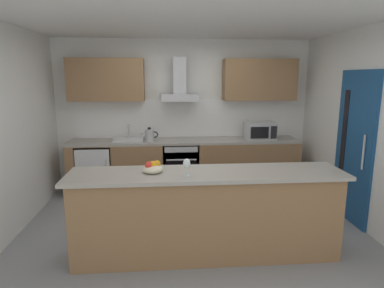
# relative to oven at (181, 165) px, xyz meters

# --- Properties ---
(ground) EXTENTS (5.43, 4.69, 0.02)m
(ground) POSITION_rel_oven_xyz_m (0.08, -1.50, -0.47)
(ground) COLOR gray
(ceiling) EXTENTS (5.43, 4.69, 0.02)m
(ceiling) POSITION_rel_oven_xyz_m (0.08, -1.50, 2.15)
(ceiling) COLOR white
(wall_back) EXTENTS (5.43, 0.12, 2.60)m
(wall_back) POSITION_rel_oven_xyz_m (0.08, 0.41, 0.84)
(wall_back) COLOR white
(wall_back) RESTS_ON ground
(wall_left) EXTENTS (0.12, 4.69, 2.60)m
(wall_left) POSITION_rel_oven_xyz_m (-2.19, -1.50, 0.84)
(wall_left) COLOR white
(wall_left) RESTS_ON ground
(wall_right) EXTENTS (0.12, 4.69, 2.60)m
(wall_right) POSITION_rel_oven_xyz_m (2.36, -1.50, 0.84)
(wall_right) COLOR white
(wall_right) RESTS_ON ground
(backsplash_tile) EXTENTS (3.77, 0.02, 0.66)m
(backsplash_tile) POSITION_rel_oven_xyz_m (0.08, 0.33, 0.77)
(backsplash_tile) COLOR white
(counter_back) EXTENTS (3.90, 0.60, 0.90)m
(counter_back) POSITION_rel_oven_xyz_m (0.08, 0.03, -0.01)
(counter_back) COLOR olive
(counter_back) RESTS_ON ground
(counter_island) EXTENTS (2.94, 0.64, 0.97)m
(counter_island) POSITION_rel_oven_xyz_m (0.18, -2.16, 0.03)
(counter_island) COLOR olive
(counter_island) RESTS_ON ground
(upper_cabinets) EXTENTS (3.85, 0.32, 0.70)m
(upper_cabinets) POSITION_rel_oven_xyz_m (0.08, 0.18, 1.45)
(upper_cabinets) COLOR olive
(side_door) EXTENTS (0.08, 0.85, 2.05)m
(side_door) POSITION_rel_oven_xyz_m (2.28, -1.36, 0.57)
(side_door) COLOR navy
(side_door) RESTS_ON ground
(oven) EXTENTS (0.60, 0.62, 0.80)m
(oven) POSITION_rel_oven_xyz_m (0.00, 0.00, 0.00)
(oven) COLOR slate
(oven) RESTS_ON ground
(refrigerator) EXTENTS (0.58, 0.60, 0.85)m
(refrigerator) POSITION_rel_oven_xyz_m (-1.43, -0.00, -0.03)
(refrigerator) COLOR white
(refrigerator) RESTS_ON ground
(microwave) EXTENTS (0.50, 0.38, 0.30)m
(microwave) POSITION_rel_oven_xyz_m (1.37, -0.03, 0.59)
(microwave) COLOR #B7BABC
(microwave) RESTS_ON counter_back
(sink) EXTENTS (0.50, 0.40, 0.26)m
(sink) POSITION_rel_oven_xyz_m (-0.87, 0.01, 0.47)
(sink) COLOR silver
(sink) RESTS_ON counter_back
(kettle) EXTENTS (0.29, 0.15, 0.24)m
(kettle) POSITION_rel_oven_xyz_m (-0.52, -0.03, 0.55)
(kettle) COLOR #B7BABC
(kettle) RESTS_ON counter_back
(range_hood) EXTENTS (0.62, 0.45, 0.72)m
(range_hood) POSITION_rel_oven_xyz_m (0.00, 0.13, 1.33)
(range_hood) COLOR #B7BABC
(wine_glass) EXTENTS (0.08, 0.08, 0.18)m
(wine_glass) POSITION_rel_oven_xyz_m (-0.04, -2.28, 0.63)
(wine_glass) COLOR silver
(wine_glass) RESTS_ON counter_island
(fruit_bowl) EXTENTS (0.22, 0.22, 0.13)m
(fruit_bowl) POSITION_rel_oven_xyz_m (-0.39, -2.14, 0.56)
(fruit_bowl) COLOR beige
(fruit_bowl) RESTS_ON counter_island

